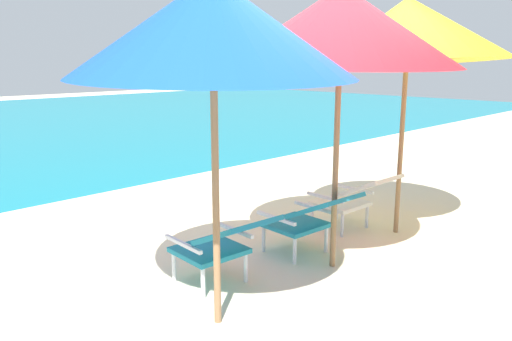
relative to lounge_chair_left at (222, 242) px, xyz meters
name	(u,v)px	position (x,y,z in m)	size (l,w,h in m)	color
ground_plane	(93,183)	(0.96, 4.08, -0.40)	(40.00, 40.00, 0.00)	beige
lounge_chair_left	(222,242)	(0.00, 0.00, 0.00)	(0.59, 0.90, 0.68)	teal
lounge_chair_center	(309,216)	(1.02, -0.07, 0.00)	(0.58, 0.90, 0.68)	teal
lounge_chair_right	(353,196)	(1.92, 0.05, 0.00)	(0.57, 0.90, 0.68)	silver
beach_umbrella_left	(213,27)	(-0.38, -0.38, 1.63)	(2.56, 2.57, 2.38)	olive
beach_umbrella_center	(341,27)	(1.01, -0.36, 1.69)	(2.65, 2.65, 2.44)	olive
beach_umbrella_right	(408,31)	(2.24, -0.30, 1.71)	(2.10, 2.14, 2.51)	olive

